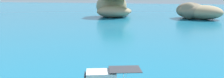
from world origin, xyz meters
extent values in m
ellipsoid|color=#9E8966|center=(-13.97, 77.22, 2.01)|extent=(13.13, 10.64, 4.03)
ellipsoid|color=#9E8966|center=(-18.01, 81.68, 3.75)|extent=(8.27, 9.22, 7.51)
ellipsoid|color=#84755B|center=(-14.62, 84.93, 1.68)|extent=(11.33, 11.36, 3.36)
ellipsoid|color=#9E8966|center=(-15.10, 82.82, 3.79)|extent=(11.44, 11.13, 7.58)
ellipsoid|color=#84755B|center=(12.64, 79.98, 2.45)|extent=(14.00, 14.16, 4.91)
ellipsoid|color=#756651|center=(11.53, 80.94, 2.69)|extent=(12.38, 12.07, 5.38)
ellipsoid|color=#9E8966|center=(15.90, 78.69, 2.30)|extent=(14.41, 13.37, 4.60)
ellipsoid|color=#756651|center=(10.85, 83.28, 1.98)|extent=(9.06, 9.08, 3.96)
ellipsoid|color=#84755B|center=(11.10, 78.11, 2.71)|extent=(7.59, 7.62, 5.43)
cube|color=silver|center=(3.16, 9.87, 1.88)|extent=(2.71, 2.36, 1.14)
cube|color=#2D4756|center=(2.07, 9.49, 1.99)|extent=(0.76, 1.58, 0.60)
cube|color=#333338|center=(4.89, 10.47, 2.58)|extent=(2.92, 2.59, 0.04)
cylinder|color=silver|center=(4.61, 11.28, 1.93)|extent=(0.03, 0.03, 1.30)
camera|label=1|loc=(8.91, -7.84, 8.35)|focal=40.52mm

